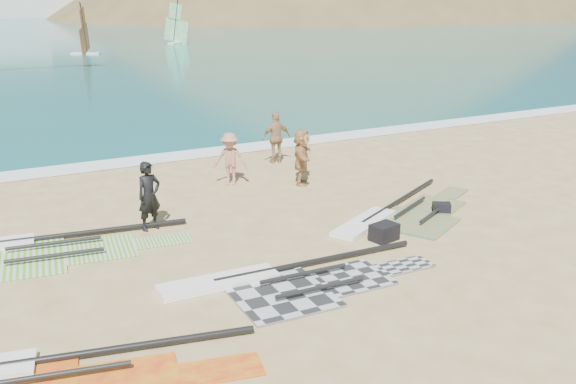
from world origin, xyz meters
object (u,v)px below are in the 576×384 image
gear_bag_far (441,208)px  beachgoer_right (302,157)px  gear_bag_near (384,232)px  rig_green (32,249)px  rig_orange (400,215)px  beachgoer_mid (230,159)px  beachgoer_back (276,138)px  rig_red (29,382)px  person_wetsuit (149,196)px  rig_grey (281,281)px

gear_bag_far → beachgoer_right: beachgoer_right is taller
beachgoer_right → gear_bag_near: bearing=-155.9°
rig_green → gear_bag_near: bearing=-15.8°
rig_orange → gear_bag_near: bearing=-167.9°
gear_bag_far → beachgoer_mid: (-3.84, 5.05, 0.66)m
beachgoer_back → rig_red: bearing=50.4°
rig_red → person_wetsuit: 6.60m
rig_grey → person_wetsuit: (-1.39, 4.23, 0.81)m
rig_grey → rig_green: rig_green is taller
person_wetsuit → rig_orange: bearing=-36.0°
rig_orange → gear_bag_near: gear_bag_near is taller
person_wetsuit → beachgoer_mid: (3.24, 2.61, -0.06)m
rig_red → beachgoer_back: (9.15, 9.78, 0.82)m
gear_bag_far → beachgoer_right: (-1.92, 4.10, 0.71)m
beachgoer_mid → rig_red: bearing=-96.8°
rig_orange → beachgoer_right: (-0.79, 3.82, 0.80)m
rig_orange → beachgoer_mid: beachgoer_mid is taller
rig_green → beachgoer_right: (7.94, 1.76, 0.80)m
rig_red → beachgoer_right: beachgoer_right is taller
person_wetsuit → beachgoer_mid: 4.17m
beachgoer_back → beachgoer_right: 2.64m
gear_bag_near → beachgoer_mid: (-1.37, 5.89, 0.60)m
rig_green → rig_red: bearing=-90.1°
rig_orange → person_wetsuit: person_wetsuit is taller
rig_red → beachgoer_right: bearing=51.2°
rig_orange → gear_bag_near: 1.75m
rig_green → rig_orange: (8.73, -2.06, -0.00)m
rig_green → beachgoer_back: bearing=34.8°
beachgoer_mid → beachgoer_right: (1.92, -0.95, 0.05)m
rig_green → beachgoer_mid: 6.65m
beachgoer_right → rig_green: bearing=133.0°
beachgoer_back → beachgoer_mid: bearing=37.9°
rig_grey → rig_red: size_ratio=0.96×
rig_orange → beachgoer_right: 3.98m
beachgoer_mid → gear_bag_near: bearing=-44.1°
beachgoer_mid → beachgoer_back: beachgoer_back is taller
rig_green → rig_red: (-0.73, -5.43, -0.00)m
rig_green → beachgoer_back: beachgoer_back is taller
gear_bag_near → rig_red: bearing=-164.5°
beachgoer_right → beachgoer_mid: bearing=94.0°
beachgoer_back → beachgoer_right: (-0.48, -2.59, -0.02)m
rig_orange → rig_green: bearing=138.8°
rig_red → beachgoer_back: beachgoer_back is taller
rig_red → beachgoer_mid: (6.75, 8.14, 0.74)m
gear_bag_near → beachgoer_back: (1.03, 7.53, 0.67)m
rig_green → beachgoer_right: beachgoer_right is taller
person_wetsuit → beachgoer_mid: bearing=22.8°
gear_bag_far → person_wetsuit: person_wetsuit is taller
person_wetsuit → gear_bag_far: bearing=-35.0°
rig_green → beachgoer_mid: (6.03, 2.71, 0.74)m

